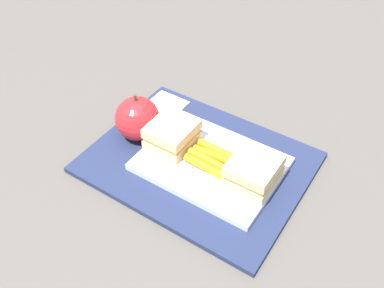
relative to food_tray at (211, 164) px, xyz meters
The scene contains 8 objects.
ground_plane 0.03m from the food_tray, ahead, with size 2.40×2.40×0.00m, color #56514C.
lunchbag_mat 0.03m from the food_tray, ahead, with size 0.36×0.28×0.01m, color navy.
food_tray is the anchor object (origin of this frame).
sandwich_half_left 0.08m from the food_tray, behind, with size 0.07×0.08×0.04m.
sandwich_half_right 0.08m from the food_tray, ahead, with size 0.07×0.08×0.04m.
carrot_sticks_bundle 0.01m from the food_tray, 135.81° to the right, with size 0.08×0.06×0.02m.
apple 0.15m from the food_tray, ahead, with size 0.08×0.08×0.09m.
paper_napkin 0.18m from the food_tray, 29.48° to the right, with size 0.07×0.07×0.00m, color white.
Camera 1 is at (-0.27, 0.43, 0.53)m, focal length 39.79 mm.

